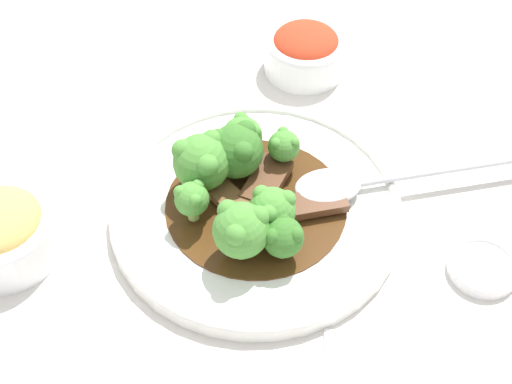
% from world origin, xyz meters
% --- Properties ---
extents(ground_plane, '(4.00, 4.00, 0.00)m').
position_xyz_m(ground_plane, '(0.00, 0.00, 0.00)').
color(ground_plane, silver).
extents(main_plate, '(0.29, 0.29, 0.02)m').
position_xyz_m(main_plate, '(0.00, 0.00, 0.01)').
color(main_plate, white).
rests_on(main_plate, ground_plane).
extents(beef_strip_0, '(0.06, 0.04, 0.01)m').
position_xyz_m(beef_strip_0, '(-0.06, 0.00, 0.02)').
color(beef_strip_0, '#56331E').
rests_on(beef_strip_0, main_plate).
extents(beef_strip_1, '(0.07, 0.07, 0.01)m').
position_xyz_m(beef_strip_1, '(0.02, 0.01, 0.02)').
color(beef_strip_1, brown).
rests_on(beef_strip_1, main_plate).
extents(beef_strip_2, '(0.05, 0.07, 0.01)m').
position_xyz_m(beef_strip_2, '(-0.01, -0.02, 0.02)').
color(beef_strip_2, '#56331E').
rests_on(beef_strip_2, main_plate).
extents(broccoli_floret_0, '(0.05, 0.05, 0.06)m').
position_xyz_m(broccoli_floret_0, '(0.02, -0.04, 0.05)').
color(broccoli_floret_0, '#7FA84C').
rests_on(broccoli_floret_0, main_plate).
extents(broccoli_floret_1, '(0.04, 0.04, 0.04)m').
position_xyz_m(broccoli_floret_1, '(-0.03, 0.06, 0.04)').
color(broccoli_floret_1, '#7FA84C').
rests_on(broccoli_floret_1, main_plate).
extents(broccoli_floret_2, '(0.04, 0.04, 0.05)m').
position_xyz_m(broccoli_floret_2, '(-0.02, 0.03, 0.05)').
color(broccoli_floret_2, '#8EB756').
rests_on(broccoli_floret_2, main_plate).
extents(broccoli_floret_3, '(0.03, 0.03, 0.04)m').
position_xyz_m(broccoli_floret_3, '(0.06, 0.02, 0.05)').
color(broccoli_floret_3, '#8EB756').
rests_on(broccoli_floret_3, main_plate).
extents(broccoli_floret_4, '(0.03, 0.03, 0.04)m').
position_xyz_m(broccoli_floret_4, '(-0.02, -0.05, 0.05)').
color(broccoli_floret_4, '#8EB756').
rests_on(broccoli_floret_4, main_plate).
extents(broccoli_floret_5, '(0.05, 0.05, 0.06)m').
position_xyz_m(broccoli_floret_5, '(0.01, 0.06, 0.05)').
color(broccoli_floret_5, '#8EB756').
rests_on(broccoli_floret_5, main_plate).
extents(broccoli_floret_6, '(0.06, 0.06, 0.06)m').
position_xyz_m(broccoli_floret_6, '(0.05, -0.02, 0.05)').
color(broccoli_floret_6, '#7FA84C').
rests_on(broccoli_floret_6, main_plate).
extents(broccoli_floret_7, '(0.04, 0.04, 0.04)m').
position_xyz_m(broccoli_floret_7, '(0.02, -0.07, 0.04)').
color(broccoli_floret_7, '#7FA84C').
rests_on(broccoli_floret_7, main_plate).
extents(serving_spoon, '(0.24, 0.09, 0.01)m').
position_xyz_m(serving_spoon, '(-0.09, -0.03, 0.03)').
color(serving_spoon, silver).
rests_on(serving_spoon, main_plate).
extents(side_bowl_kimchi, '(0.10, 0.10, 0.06)m').
position_xyz_m(side_bowl_kimchi, '(-0.04, -0.23, 0.03)').
color(side_bowl_kimchi, white).
rests_on(side_bowl_kimchi, ground_plane).
extents(side_bowl_appetizer, '(0.10, 0.10, 0.06)m').
position_xyz_m(side_bowl_appetizer, '(0.23, 0.06, 0.03)').
color(side_bowl_appetizer, white).
rests_on(side_bowl_appetizer, ground_plane).
extents(sauce_dish, '(0.06, 0.06, 0.01)m').
position_xyz_m(sauce_dish, '(-0.21, 0.05, 0.01)').
color(sauce_dish, white).
rests_on(sauce_dish, ground_plane).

